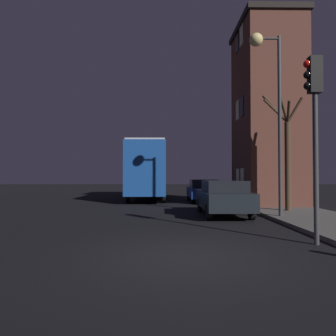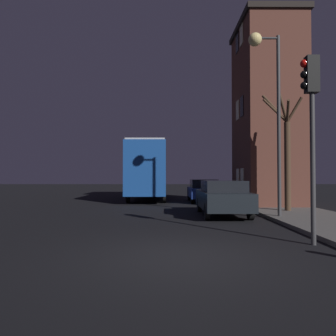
% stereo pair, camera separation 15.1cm
% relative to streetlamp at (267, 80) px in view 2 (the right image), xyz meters
% --- Properties ---
extents(ground_plane, '(120.00, 120.00, 0.00)m').
position_rel_streetlamp_xyz_m(ground_plane, '(-3.59, -5.72, -5.37)').
color(ground_plane, black).
extents(brick_building, '(3.28, 4.74, 10.14)m').
position_rel_streetlamp_xyz_m(brick_building, '(1.75, 5.61, -0.15)').
color(brick_building, brown).
rests_on(brick_building, sidewalk).
extents(streetlamp, '(1.23, 0.52, 7.11)m').
position_rel_streetlamp_xyz_m(streetlamp, '(0.00, 0.00, 0.00)').
color(streetlamp, '#38383A').
rests_on(streetlamp, sidewalk).
extents(traffic_light, '(0.43, 0.24, 4.59)m').
position_rel_streetlamp_xyz_m(traffic_light, '(-0.38, -4.67, -2.09)').
color(traffic_light, '#38383A').
rests_on(traffic_light, ground).
extents(bare_tree, '(1.77, 1.54, 5.28)m').
position_rel_streetlamp_xyz_m(bare_tree, '(1.44, 1.92, -2.60)').
color(bare_tree, '#473323').
rests_on(bare_tree, sidewalk).
extents(bus, '(2.47, 9.99, 3.89)m').
position_rel_streetlamp_xyz_m(bus, '(-5.14, 11.07, -3.07)').
color(bus, '#194793').
rests_on(bus, ground).
extents(car_near_lane, '(1.82, 4.44, 1.47)m').
position_rel_streetlamp_xyz_m(car_near_lane, '(-1.54, 1.18, -4.59)').
color(car_near_lane, black).
rests_on(car_near_lane, ground).
extents(car_mid_lane, '(1.82, 4.06, 1.44)m').
position_rel_streetlamp_xyz_m(car_mid_lane, '(-1.51, 8.40, -4.62)').
color(car_mid_lane, navy).
rests_on(car_mid_lane, ground).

